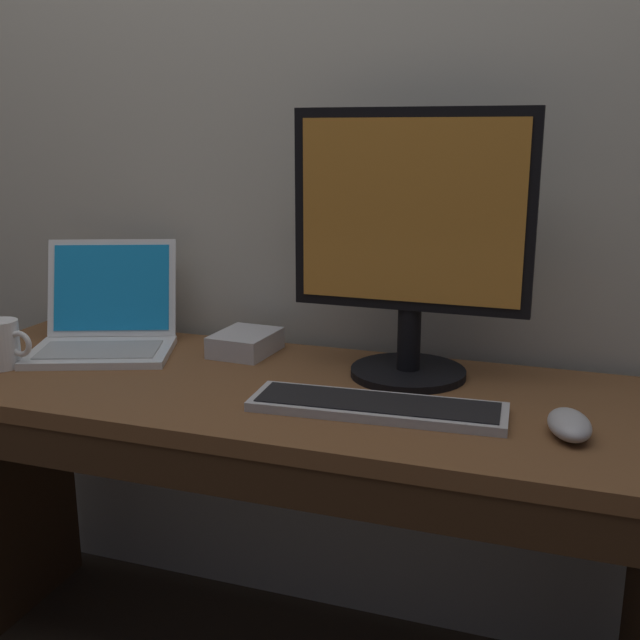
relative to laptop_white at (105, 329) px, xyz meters
The scene contains 7 objects.
desk 0.55m from the laptop_white, 12.84° to the right, with size 1.55×0.57×0.72m.
laptop_white is the anchor object (origin of this frame).
external_monitor 0.75m from the laptop_white, ahead, with size 0.48×0.24×0.54m.
wired_keyboard 0.72m from the laptop_white, 14.44° to the right, with size 0.47×0.16×0.02m.
computer_mouse 1.05m from the laptop_white, 10.28° to the right, with size 0.07×0.12×0.04m, color #B7B7BC.
external_drive_box 0.33m from the laptop_white, 14.41° to the left, with size 0.12×0.16×0.05m, color silver.
coffee_mug 0.23m from the laptop_white, 125.09° to the right, with size 0.12×0.08×0.10m.
Camera 1 is at (0.56, -1.33, 1.21)m, focal length 42.12 mm.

